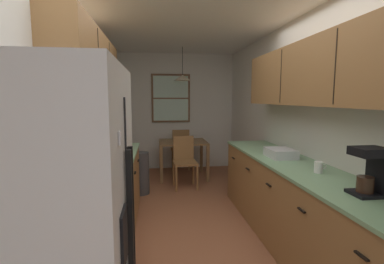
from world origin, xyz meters
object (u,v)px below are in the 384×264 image
Objects in this scene: coffee_maker at (373,170)px; dish_rack at (281,153)px; trash_bin at (140,173)px; table_serving_bowl at (185,140)px; storage_canister at (95,161)px; dining_chair_far at (180,147)px; dining_table at (183,147)px; refrigerator at (45,260)px; microwave_over_range at (52,81)px; stove_range at (80,253)px; mug_by_coffeemaker at (319,167)px; dining_chair_near at (184,159)px.

coffee_maker is 1.27m from dish_rack.
table_serving_bowl is at bearing 46.30° from trash_bin.
storage_canister is (-0.30, -1.90, 0.65)m from trash_bin.
dining_table is at bearing -90.31° from dining_chair_far.
refrigerator reaches higher than dining_chair_far.
dish_rack reaches higher than dining_chair_far.
microwave_over_range is 3.65× the size of table_serving_bowl.
trash_bin is 1.28m from table_serving_bowl.
table_serving_bowl is at bearing 71.76° from stove_range.
mug_by_coffeemaker is at bearing 92.64° from coffee_maker.
microwave_over_range reaches higher than table_serving_bowl.
trash_bin is (-0.76, -0.27, -0.15)m from dining_chair_near.
dish_rack reaches higher than trash_bin.
dining_table is 1.03× the size of dining_chair_near.
coffee_maker reaches higher than table_serving_bowl.
refrigerator reaches higher than table_serving_bowl.
refrigerator is 2.70× the size of microwave_over_range.
dining_chair_near is 4.82× the size of storage_canister.
table_serving_bowl is at bearing 67.78° from storage_canister.
refrigerator is 2.05m from coffee_maker.
dining_table is at bearing 47.59° from trash_bin.
stove_range is 9.78× the size of mug_by_coffeemaker.
dining_table is at bearing 104.60° from coffee_maker.
dining_chair_near is at bearing 107.82° from coffee_maker.
coffee_maker is (1.75, -2.81, 0.73)m from trash_bin.
coffee_maker reaches higher than dining_chair_far.
stove_range is 0.83m from storage_canister.
microwave_over_range reaches higher than coffee_maker.
stove_range is 1.73× the size of microwave_over_range.
dish_rack is (1.91, 1.71, 0.09)m from refrigerator.
storage_canister is at bearing -112.22° from table_serving_bowl.
mug_by_coffeemaker is at bearing -73.98° from table_serving_bowl.
trash_bin is 6.16× the size of mug_by_coffeemaker.
coffee_maker is at bearing -72.18° from dining_chair_near.
refrigerator is 9.19× the size of storage_canister.
stove_range is 1.22× the size of dining_chair_near.
mug_by_coffeemaker reaches higher than dish_rack.
refrigerator is 1.10m from microwave_over_range.
storage_canister is at bearing 92.65° from refrigerator.
dining_chair_near is 1.30× the size of trash_bin.
dining_chair_far is 3.84m from mug_by_coffeemaker.
refrigerator is at bearing -87.35° from storage_canister.
microwave_over_range is 3.41× the size of storage_canister.
microwave_over_range reaches higher than storage_canister.
stove_range reaches higher than mug_by_coffeemaker.
trash_bin is 3.39m from coffee_maker.
trash_bin is at bearing -118.47° from dining_chair_far.
microwave_over_range is 3.76m from table_serving_bowl.
dining_chair_near is 5.16× the size of table_serving_bowl.
dining_table is 0.61m from dining_chair_far.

